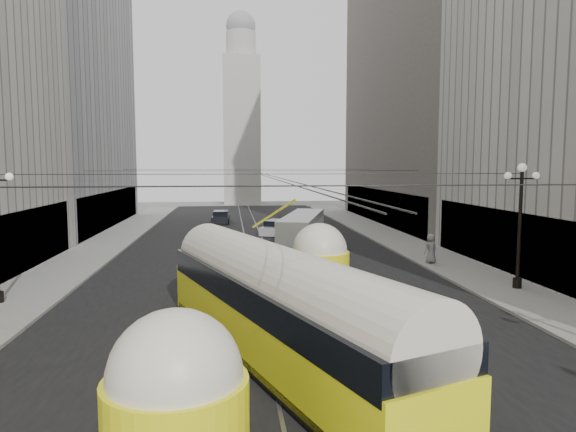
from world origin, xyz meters
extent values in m
cube|color=black|center=(0.00, 32.50, 0.00)|extent=(20.00, 85.00, 0.02)
cube|color=gray|center=(-12.00, 36.00, 0.07)|extent=(4.00, 72.00, 0.15)
cube|color=gray|center=(12.00, 36.00, 0.07)|extent=(4.00, 72.00, 0.15)
cube|color=gray|center=(-0.75, 32.50, 0.00)|extent=(0.12, 85.00, 0.04)
cube|color=gray|center=(0.75, 32.50, 0.00)|extent=(0.12, 85.00, 0.04)
cube|color=black|center=(-14.05, 24.00, 2.00)|extent=(0.10, 18.00, 3.60)
cube|color=#999999|center=(-20.00, 48.00, 14.00)|extent=(12.00, 28.00, 28.00)
cube|color=black|center=(-14.05, 48.00, 2.00)|extent=(0.10, 25.20, 3.60)
cube|color=black|center=(14.05, 22.00, 2.00)|extent=(0.10, 18.00, 3.60)
cube|color=#514C47|center=(20.00, 48.00, 16.00)|extent=(12.00, 32.00, 32.00)
cube|color=black|center=(14.05, 48.00, 2.00)|extent=(0.10, 28.80, 3.60)
cube|color=#B2AFA8|center=(0.00, 80.00, 12.00)|extent=(6.00, 6.00, 24.00)
cylinder|color=#B2AFA8|center=(0.00, 80.00, 26.00)|extent=(4.80, 4.80, 4.00)
sphere|color=gray|center=(0.00, 80.00, 28.96)|extent=(4.80, 4.80, 4.80)
sphere|color=white|center=(-11.85, 18.00, 5.90)|extent=(0.36, 0.36, 0.36)
cylinder|color=black|center=(12.60, 18.00, 3.15)|extent=(0.18, 0.18, 6.00)
cylinder|color=black|center=(12.60, 18.00, 0.40)|extent=(0.44, 0.44, 0.50)
cylinder|color=black|center=(12.60, 18.00, 5.75)|extent=(1.60, 0.08, 0.08)
sphere|color=white|center=(12.60, 18.00, 6.30)|extent=(0.44, 0.44, 0.44)
sphere|color=white|center=(11.85, 18.00, 5.90)|extent=(0.36, 0.36, 0.36)
sphere|color=white|center=(13.35, 18.00, 5.90)|extent=(0.36, 0.36, 0.36)
cylinder|color=black|center=(0.00, 4.00, 6.00)|extent=(25.00, 0.03, 0.03)
cylinder|color=black|center=(0.00, 18.00, 6.00)|extent=(25.00, 0.03, 0.03)
cylinder|color=black|center=(0.00, 32.00, 6.00)|extent=(25.00, 0.03, 0.03)
cylinder|color=black|center=(0.00, 46.00, 6.00)|extent=(25.00, 0.03, 0.03)
cylinder|color=black|center=(0.00, 36.00, 5.80)|extent=(0.03, 72.00, 0.03)
cylinder|color=black|center=(0.40, 36.00, 5.80)|extent=(0.03, 72.00, 0.03)
cube|color=#F6F415|center=(-0.47, 9.92, 1.11)|extent=(7.78, 14.87, 1.80)
cube|color=black|center=(-0.47, 9.92, 0.27)|extent=(7.63, 14.45, 0.32)
cube|color=black|center=(-0.47, 9.92, 2.28)|extent=(7.72, 14.66, 0.90)
cylinder|color=silver|center=(-0.47, 9.92, 2.60)|extent=(7.41, 14.55, 2.44)
sphere|color=silver|center=(-3.04, 3.07, 2.49)|extent=(2.54, 2.54, 2.54)
cylinder|color=#F6F415|center=(2.09, 16.78, 1.22)|extent=(2.76, 2.76, 2.44)
sphere|color=silver|center=(2.09, 16.78, 2.49)|extent=(2.54, 2.54, 2.54)
cube|color=gray|center=(3.38, 31.63, 1.38)|extent=(5.03, 10.93, 2.68)
cube|color=black|center=(3.38, 31.63, 1.83)|extent=(4.94, 10.57, 0.98)
cube|color=black|center=(3.38, 26.32, 1.70)|extent=(2.01, 0.65, 1.25)
cylinder|color=black|center=(2.27, 28.04, 0.45)|extent=(0.30, 0.89, 0.89)
cylinder|color=black|center=(4.50, 28.04, 0.45)|extent=(0.30, 0.89, 0.89)
cylinder|color=black|center=(2.27, 35.22, 0.45)|extent=(0.30, 0.89, 0.89)
cylinder|color=black|center=(4.50, 35.22, 0.45)|extent=(0.30, 0.89, 0.89)
cube|color=silver|center=(2.18, 40.77, 0.45)|extent=(3.37, 4.61, 0.76)
cube|color=black|center=(2.18, 40.77, 0.99)|extent=(2.38, 2.78, 0.72)
cylinder|color=black|center=(1.39, 39.32, 0.30)|extent=(0.22, 0.61, 0.61)
cylinder|color=black|center=(2.97, 39.32, 0.30)|extent=(0.22, 0.61, 0.61)
cylinder|color=black|center=(1.39, 42.22, 0.30)|extent=(0.22, 0.61, 0.61)
cylinder|color=black|center=(2.97, 42.22, 0.30)|extent=(0.22, 0.61, 0.61)
cube|color=black|center=(-3.05, 50.85, 0.46)|extent=(2.01, 4.44, 0.77)
cube|color=black|center=(-3.05, 50.85, 1.01)|extent=(1.70, 2.47, 0.73)
cylinder|color=black|center=(-3.86, 49.37, 0.31)|extent=(0.22, 0.62, 0.62)
cylinder|color=black|center=(-2.25, 49.37, 0.31)|extent=(0.22, 0.62, 0.62)
cylinder|color=black|center=(-3.86, 52.33, 0.31)|extent=(0.22, 0.62, 0.62)
cylinder|color=black|center=(-2.25, 52.33, 0.31)|extent=(0.22, 0.62, 0.62)
imported|color=gray|center=(10.76, 24.91, 1.10)|extent=(1.07, 0.87, 1.89)
camera|label=1|loc=(-1.97, -6.34, 6.42)|focal=32.00mm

